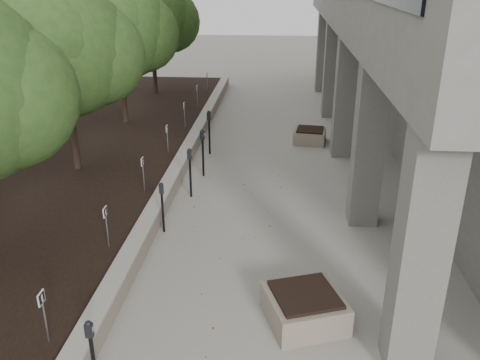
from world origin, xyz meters
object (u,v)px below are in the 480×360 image
(crabapple_tree_3, at_px, (66,78))
(crabapple_tree_5, at_px, (152,35))
(parking_meter_1, at_px, (93,358))
(parking_meter_4, at_px, (190,173))
(parking_meter_5, at_px, (209,132))
(planter_back, at_px, (310,136))
(parking_meter_2, at_px, (163,208))
(planter_front, at_px, (304,307))
(parking_meter_3, at_px, (203,153))
(crabapple_tree_4, at_px, (120,51))

(crabapple_tree_3, bearing_deg, crabapple_tree_5, 90.00)
(parking_meter_1, bearing_deg, parking_meter_4, 85.96)
(parking_meter_5, relative_size, planter_back, 1.37)
(parking_meter_2, bearing_deg, planter_front, -55.19)
(crabapple_tree_3, bearing_deg, planter_front, -42.85)
(crabapple_tree_3, height_order, parking_meter_1, crabapple_tree_3)
(parking_meter_1, height_order, parking_meter_4, parking_meter_4)
(parking_meter_2, bearing_deg, crabapple_tree_5, 92.45)
(crabapple_tree_5, relative_size, parking_meter_3, 3.60)
(parking_meter_1, height_order, parking_meter_2, parking_meter_1)
(crabapple_tree_4, xyz_separation_m, parking_meter_3, (3.73, -4.33, -2.37))
(parking_meter_1, bearing_deg, crabapple_tree_3, 110.40)
(parking_meter_5, bearing_deg, planter_front, -70.09)
(crabapple_tree_5, height_order, parking_meter_5, crabapple_tree_5)
(planter_back, bearing_deg, crabapple_tree_4, 173.94)
(crabapple_tree_4, height_order, crabapple_tree_5, same)
(planter_back, bearing_deg, parking_meter_4, -124.66)
(crabapple_tree_3, relative_size, parking_meter_4, 3.75)
(crabapple_tree_3, xyz_separation_m, crabapple_tree_4, (0.00, 5.00, 0.00))
(parking_meter_1, bearing_deg, planter_back, 70.55)
(planter_front, bearing_deg, parking_meter_3, 112.93)
(parking_meter_1, xyz_separation_m, parking_meter_5, (0.22, 10.79, 0.10))
(parking_meter_2, distance_m, parking_meter_5, 5.71)
(parking_meter_3, relative_size, planter_front, 1.16)
(crabapple_tree_3, distance_m, crabapple_tree_5, 10.00)
(crabapple_tree_4, bearing_deg, parking_meter_1, -75.35)
(parking_meter_5, bearing_deg, parking_meter_2, -92.07)
(crabapple_tree_5, height_order, planter_back, crabapple_tree_5)
(crabapple_tree_4, bearing_deg, parking_meter_2, -67.59)
(crabapple_tree_3, relative_size, parking_meter_2, 4.16)
(crabapple_tree_4, xyz_separation_m, parking_meter_5, (3.64, -2.30, -2.35))
(parking_meter_2, distance_m, parking_meter_3, 3.69)
(crabapple_tree_4, distance_m, planter_front, 13.24)
(crabapple_tree_4, distance_m, crabapple_tree_5, 5.00)
(parking_meter_1, relative_size, parking_meter_3, 0.89)
(crabapple_tree_5, relative_size, parking_meter_1, 4.04)
(crabapple_tree_3, bearing_deg, parking_meter_4, -14.16)
(crabapple_tree_5, bearing_deg, parking_meter_4, -71.69)
(parking_meter_2, bearing_deg, planter_back, 50.07)
(parking_meter_1, distance_m, parking_meter_4, 7.18)
(crabapple_tree_4, relative_size, planter_front, 4.18)
(parking_meter_1, height_order, parking_meter_3, parking_meter_3)
(crabapple_tree_3, xyz_separation_m, parking_meter_3, (3.73, 0.67, -2.37))
(parking_meter_3, height_order, planter_front, parking_meter_3)
(parking_meter_3, height_order, planter_back, parking_meter_3)
(parking_meter_3, bearing_deg, parking_meter_2, -81.88)
(crabapple_tree_4, bearing_deg, parking_meter_4, -58.58)
(crabapple_tree_5, xyz_separation_m, parking_meter_5, (3.64, -7.30, -2.35))
(crabapple_tree_4, relative_size, planter_back, 4.83)
(parking_meter_4, bearing_deg, parking_meter_2, -99.49)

